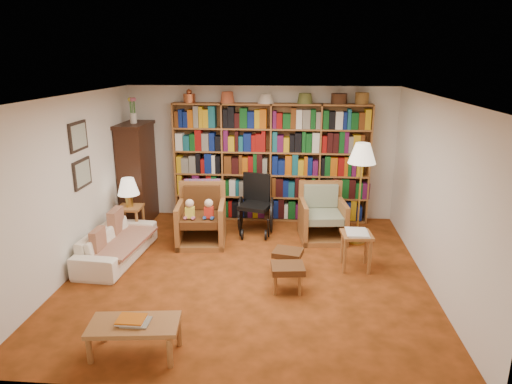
# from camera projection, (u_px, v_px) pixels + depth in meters

# --- Properties ---
(floor) EXTENTS (5.00, 5.00, 0.00)m
(floor) POSITION_uv_depth(u_px,v_px,m) (248.00, 272.00, 6.60)
(floor) COLOR #994317
(floor) RESTS_ON ground
(ceiling) EXTENTS (5.00, 5.00, 0.00)m
(ceiling) POSITION_uv_depth(u_px,v_px,m) (247.00, 97.00, 5.90)
(ceiling) COLOR white
(ceiling) RESTS_ON wall_back
(wall_back) EXTENTS (5.00, 0.00, 5.00)m
(wall_back) POSITION_uv_depth(u_px,v_px,m) (261.00, 153.00, 8.64)
(wall_back) COLOR white
(wall_back) RESTS_ON floor
(wall_front) EXTENTS (5.00, 0.00, 5.00)m
(wall_front) POSITION_uv_depth(u_px,v_px,m) (218.00, 270.00, 3.86)
(wall_front) COLOR white
(wall_front) RESTS_ON floor
(wall_left) EXTENTS (0.00, 5.00, 5.00)m
(wall_left) POSITION_uv_depth(u_px,v_px,m) (72.00, 185.00, 6.45)
(wall_left) COLOR white
(wall_left) RESTS_ON floor
(wall_right) EXTENTS (0.00, 5.00, 5.00)m
(wall_right) POSITION_uv_depth(u_px,v_px,m) (435.00, 194.00, 6.05)
(wall_right) COLOR white
(wall_right) RESTS_ON floor
(bookshelf) EXTENTS (3.60, 0.30, 2.42)m
(bookshelf) POSITION_uv_depth(u_px,v_px,m) (271.00, 159.00, 8.48)
(bookshelf) COLOR #985B2F
(bookshelf) RESTS_ON floor
(curio_cabinet) EXTENTS (0.50, 0.95, 2.40)m
(curio_cabinet) POSITION_uv_depth(u_px,v_px,m) (137.00, 172.00, 8.42)
(curio_cabinet) COLOR black
(curio_cabinet) RESTS_ON floor
(framed_pictures) EXTENTS (0.03, 0.52, 0.97)m
(framed_pictures) POSITION_uv_depth(u_px,v_px,m) (80.00, 155.00, 6.63)
(framed_pictures) COLOR black
(framed_pictures) RESTS_ON wall_left
(sofa) EXTENTS (1.72, 0.77, 0.49)m
(sofa) POSITION_uv_depth(u_px,v_px,m) (117.00, 244.00, 6.98)
(sofa) COLOR white
(sofa) RESTS_ON floor
(sofa_throw) EXTENTS (0.83, 1.38, 0.04)m
(sofa_throw) POSITION_uv_depth(u_px,v_px,m) (120.00, 241.00, 6.96)
(sofa_throw) COLOR #CAB693
(sofa_throw) RESTS_ON sofa
(cushion_left) EXTENTS (0.14, 0.42, 0.41)m
(cushion_left) POSITION_uv_depth(u_px,v_px,m) (116.00, 223.00, 7.27)
(cushion_left) COLOR maroon
(cushion_left) RESTS_ON sofa
(cushion_right) EXTENTS (0.11, 0.35, 0.34)m
(cushion_right) POSITION_uv_depth(u_px,v_px,m) (98.00, 240.00, 6.60)
(cushion_right) COLOR maroon
(cushion_right) RESTS_ON sofa
(side_table_lamp) EXTENTS (0.42, 0.42, 0.55)m
(side_table_lamp) POSITION_uv_depth(u_px,v_px,m) (130.00, 214.00, 7.82)
(side_table_lamp) COLOR #985B2F
(side_table_lamp) RESTS_ON floor
(table_lamp) EXTENTS (0.37, 0.37, 0.50)m
(table_lamp) POSITION_uv_depth(u_px,v_px,m) (128.00, 187.00, 7.68)
(table_lamp) COLOR gold
(table_lamp) RESTS_ON side_table_lamp
(armchair_leather) EXTENTS (0.86, 0.91, 1.00)m
(armchair_leather) POSITION_uv_depth(u_px,v_px,m) (202.00, 218.00, 7.64)
(armchair_leather) COLOR #985B2F
(armchair_leather) RESTS_ON floor
(armchair_sage) EXTENTS (0.84, 0.86, 0.94)m
(armchair_sage) POSITION_uv_depth(u_px,v_px,m) (322.00, 217.00, 7.82)
(armchair_sage) COLOR #985B2F
(armchair_sage) RESTS_ON floor
(wheelchair) EXTENTS (0.63, 0.82, 1.03)m
(wheelchair) POSITION_uv_depth(u_px,v_px,m) (256.00, 206.00, 8.05)
(wheelchair) COLOR black
(wheelchair) RESTS_ON floor
(floor_lamp) EXTENTS (0.45, 0.45, 1.69)m
(floor_lamp) POSITION_uv_depth(u_px,v_px,m) (362.00, 158.00, 7.26)
(floor_lamp) COLOR gold
(floor_lamp) RESTS_ON floor
(side_table_papers) EXTENTS (0.46, 0.46, 0.58)m
(side_table_papers) POSITION_uv_depth(u_px,v_px,m) (356.00, 240.00, 6.60)
(side_table_papers) COLOR #985B2F
(side_table_papers) RESTS_ON floor
(footstool_a) EXTENTS (0.47, 0.42, 0.34)m
(footstool_a) POSITION_uv_depth(u_px,v_px,m) (288.00, 254.00, 6.53)
(footstool_a) COLOR #512B15
(footstool_a) RESTS_ON floor
(footstool_b) EXTENTS (0.47, 0.41, 0.37)m
(footstool_b) POSITION_uv_depth(u_px,v_px,m) (288.00, 270.00, 6.01)
(footstool_b) COLOR #512B15
(footstool_b) RESTS_ON floor
(coffee_table) EXTENTS (0.97, 0.56, 0.42)m
(coffee_table) POSITION_uv_depth(u_px,v_px,m) (134.00, 327.00, 4.69)
(coffee_table) COLOR #985B2F
(coffee_table) RESTS_ON floor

